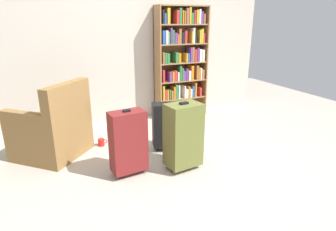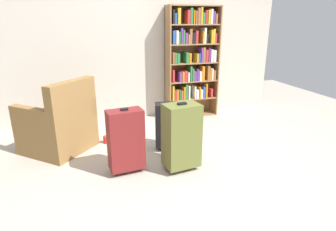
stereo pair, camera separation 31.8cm
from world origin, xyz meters
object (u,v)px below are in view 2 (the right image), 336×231
(mug, at_px, (106,140))
(armchair, at_px, (59,126))
(suitcase_dark_red, at_px, (126,140))
(suitcase_black, at_px, (170,125))
(bookshelf, at_px, (192,59))
(suitcase_olive, at_px, (181,136))

(mug, bearing_deg, armchair, -176.25)
(suitcase_dark_red, bearing_deg, mug, 98.99)
(armchair, distance_m, mug, 0.62)
(suitcase_dark_red, xyz_separation_m, suitcase_black, (0.61, 0.40, -0.05))
(bookshelf, bearing_deg, armchair, -158.54)
(bookshelf, bearing_deg, suitcase_dark_red, -130.47)
(armchair, distance_m, suitcase_dark_red, 1.06)
(bookshelf, distance_m, suitcase_dark_red, 2.20)
(armchair, relative_size, suitcase_dark_red, 1.39)
(suitcase_dark_red, bearing_deg, armchair, 130.64)
(armchair, distance_m, suitcase_olive, 1.56)
(armchair, bearing_deg, mug, 3.75)
(armchair, relative_size, suitcase_olive, 1.31)
(mug, height_order, suitcase_olive, suitcase_olive)
(suitcase_olive, bearing_deg, suitcase_black, 86.39)
(mug, bearing_deg, suitcase_black, -30.42)
(suitcase_olive, bearing_deg, mug, 126.61)
(armchair, height_order, mug, armchair)
(mug, bearing_deg, suitcase_olive, -53.39)
(armchair, xyz_separation_m, suitcase_black, (1.30, -0.40, 0.01))
(armchair, relative_size, suitcase_black, 1.59)
(mug, relative_size, suitcase_dark_red, 0.17)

